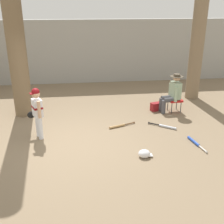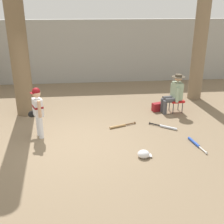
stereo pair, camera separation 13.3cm
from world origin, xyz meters
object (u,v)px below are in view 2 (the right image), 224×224
Objects in this scene: handbag_beside_stool at (158,107)px; bat_aluminum_silver at (166,127)px; tree_near_player at (15,19)px; seated_spectator at (174,92)px; batting_helmet_white at (144,154)px; bat_wood_tan at (120,126)px; folding_stool at (176,101)px; bat_blue_youth at (195,143)px; tree_behind_spectator at (202,23)px; young_ballplayer at (37,109)px.

handbag_beside_stool reaches higher than bat_aluminum_silver.
tree_near_player reaches higher than seated_spectator.
bat_wood_tan is at bearing 101.47° from batting_helmet_white.
seated_spectator is 3.53× the size of handbag_beside_stool.
folding_stool is 0.55× the size of bat_blue_youth.
tree_near_player is 1.05× the size of tree_behind_spectator.
handbag_beside_stool is (-1.60, -1.09, -2.43)m from tree_behind_spectator.
young_ballplayer is at bearing -161.69° from folding_stool.
bat_wood_tan is at bearing -140.91° from handbag_beside_stool.
batting_helmet_white reaches higher than bat_aluminum_silver.
seated_spectator is at bearing -18.07° from handbag_beside_stool.
folding_stool is 0.57× the size of bat_wood_tan.
young_ballplayer is 1.91× the size of bat_aluminum_silver.
young_ballplayer is 4.10m from seated_spectator.
handbag_beside_stool is at bearing 98.99° from bat_blue_youth.
folding_stool is at bearing 85.10° from bat_blue_youth.
seated_spectator is (-0.10, -0.01, 0.28)m from folding_stool.
tree_near_player is at bearing 136.51° from batting_helmet_white.
tree_near_player reaches higher than young_ballplayer.
tree_behind_spectator is 3.11m from handbag_beside_stool.
seated_spectator is at bearing 87.72° from bat_blue_youth.
tree_near_player is at bearing 177.33° from handbag_beside_stool.
tree_near_player is 5.18× the size of seated_spectator.
young_ballplayer reaches higher than bat_blue_youth.
tree_behind_spectator is 18.63× the size of batting_helmet_white.
young_ballplayer is 4.11× the size of batting_helmet_white.
young_ballplayer reaches higher than seated_spectator.
bat_wood_tan is (-1.88, -0.95, -0.33)m from folding_stool.
handbag_beside_stool is 0.50× the size of bat_aluminum_silver.
tree_near_player is 4.77× the size of young_ballplayer.
young_ballplayer is 2.25m from bat_wood_tan.
bat_blue_youth is 1.17× the size of bat_aluminum_silver.
seated_spectator is 1.51× the size of bat_blue_youth.
bat_wood_tan is at bearing -24.99° from tree_near_player.
young_ballplayer is at bearing -170.17° from bat_wood_tan.
folding_stool is 0.64× the size of bat_aluminum_silver.
seated_spectator is 2.11m from bat_wood_tan.
tree_near_player is at bearing 155.01° from bat_wood_tan.
handbag_beside_stool is 2.91m from batting_helmet_white.
batting_helmet_white is (-1.01, -2.73, -0.05)m from handbag_beside_stool.
bat_aluminum_silver is (4.00, -1.47, -2.73)m from tree_near_player.
bat_blue_youth is at bearing -28.96° from tree_near_player.
bat_aluminum_silver is at bearing 57.33° from batting_helmet_white.
bat_aluminum_silver and bat_wood_tan have the same top height.
folding_stool is 0.36× the size of seated_spectator.
seated_spectator is 3.78× the size of batting_helmet_white.
young_ballplayer is 3.44m from bat_aluminum_silver.
tree_near_player reaches higher than bat_aluminum_silver.
tree_near_player is at bearing 159.81° from bat_aluminum_silver.
tree_near_player is 14.20× the size of folding_stool.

